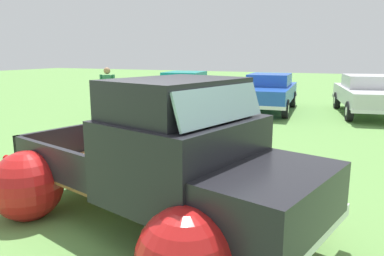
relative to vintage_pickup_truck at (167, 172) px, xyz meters
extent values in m
plane|color=#609347|center=(-0.38, 0.10, -0.76)|extent=(80.00, 80.00, 0.00)
cylinder|color=black|center=(1.25, 0.57, -0.38)|extent=(0.79, 0.41, 0.76)
cylinder|color=silver|center=(1.25, 0.57, -0.38)|extent=(0.39, 0.31, 0.34)
cylinder|color=black|center=(-1.46, 1.29, -0.38)|extent=(0.79, 0.41, 0.76)
cylinder|color=silver|center=(-1.46, 1.29, -0.38)|extent=(0.39, 0.31, 0.34)
cylinder|color=black|center=(-1.90, -0.39, -0.38)|extent=(0.79, 0.41, 0.76)
cylinder|color=silver|center=(-1.90, -0.39, -0.38)|extent=(0.39, 0.31, 0.34)
sphere|color=red|center=(-1.44, 1.34, -0.32)|extent=(1.18, 1.18, 0.96)
sphere|color=red|center=(-1.92, -0.44, -0.32)|extent=(1.18, 1.18, 0.96)
cube|color=olive|center=(-1.29, 0.35, -0.22)|extent=(2.38, 2.02, 0.04)
cube|color=black|center=(-1.10, 1.05, 0.01)|extent=(2.00, 0.61, 0.50)
cube|color=black|center=(-1.48, -0.36, 0.01)|extent=(2.00, 0.61, 0.50)
cube|color=black|center=(-0.34, 0.09, 0.01)|extent=(0.47, 1.51, 0.50)
cube|color=black|center=(-2.24, 0.60, 0.01)|extent=(0.47, 1.51, 0.50)
cube|color=black|center=(0.25, -0.07, 0.24)|extent=(1.84, 2.02, 0.95)
cube|color=black|center=(0.16, -0.04, 0.94)|extent=(1.51, 1.78, 0.45)
cube|color=#8CADB7|center=(0.78, -0.21, 0.92)|extent=(0.52, 1.45, 0.38)
cube|color=black|center=(1.27, -0.34, 0.04)|extent=(1.63, 1.89, 0.55)
sphere|color=red|center=(1.26, 0.60, -0.34)|extent=(1.13, 1.13, 0.92)
cube|color=silver|center=(-2.54, 0.68, -0.30)|extent=(0.63, 1.94, 0.14)
cube|color=silver|center=(1.79, -0.48, -0.30)|extent=(0.63, 1.94, 0.14)
sphere|color=red|center=(-2.30, 1.43, -0.12)|extent=(0.13, 0.13, 0.11)
sphere|color=red|center=(-2.70, -0.10, -0.12)|extent=(0.13, 0.13, 0.11)
cylinder|color=black|center=(-3.73, 9.07, -0.43)|extent=(0.28, 0.68, 0.66)
cylinder|color=silver|center=(-3.73, 9.07, -0.43)|extent=(0.25, 0.32, 0.30)
cylinder|color=black|center=(-5.35, 8.86, -0.43)|extent=(0.28, 0.68, 0.66)
cylinder|color=silver|center=(-5.35, 8.86, -0.43)|extent=(0.25, 0.32, 0.30)
cylinder|color=black|center=(-4.09, 11.92, -0.43)|extent=(0.28, 0.68, 0.66)
cylinder|color=silver|center=(-4.09, 11.92, -0.43)|extent=(0.25, 0.32, 0.30)
cylinder|color=black|center=(-5.71, 11.71, -0.43)|extent=(0.28, 0.68, 0.66)
cylinder|color=silver|center=(-5.71, 11.71, -0.43)|extent=(0.25, 0.32, 0.30)
cube|color=teal|center=(-4.72, 10.39, -0.05)|extent=(2.31, 4.68, 0.55)
cube|color=teal|center=(-4.74, 10.57, 0.45)|extent=(1.74, 2.07, 0.45)
cube|color=silver|center=(-5.00, 12.58, -0.31)|extent=(1.81, 0.33, 0.12)
cube|color=silver|center=(-4.44, 8.20, -0.31)|extent=(1.81, 0.33, 0.12)
cylinder|color=black|center=(-0.11, 8.89, -0.43)|extent=(0.25, 0.67, 0.66)
cylinder|color=silver|center=(-0.11, 8.89, -0.43)|extent=(0.23, 0.31, 0.30)
cylinder|color=black|center=(-1.72, 8.77, -0.43)|extent=(0.25, 0.67, 0.66)
cylinder|color=silver|center=(-1.72, 8.77, -0.43)|extent=(0.23, 0.31, 0.30)
cylinder|color=black|center=(-0.32, 11.79, -0.43)|extent=(0.25, 0.67, 0.66)
cylinder|color=silver|center=(-0.32, 11.79, -0.43)|extent=(0.23, 0.31, 0.30)
cylinder|color=black|center=(-1.93, 11.67, -0.43)|extent=(0.25, 0.67, 0.66)
cylinder|color=silver|center=(-1.93, 11.67, -0.43)|extent=(0.23, 0.31, 0.30)
cube|color=blue|center=(-1.02, 10.28, -0.05)|extent=(2.06, 4.65, 0.55)
cube|color=blue|center=(-1.03, 10.46, 0.45)|extent=(1.63, 2.01, 0.45)
cube|color=silver|center=(-1.18, 12.50, -0.31)|extent=(1.80, 0.23, 0.12)
cube|color=silver|center=(-0.86, 8.06, -0.31)|extent=(1.80, 0.23, 0.12)
cylinder|color=black|center=(1.92, 9.22, -0.43)|extent=(0.32, 0.69, 0.66)
cylinder|color=silver|center=(1.92, 9.22, -0.43)|extent=(0.26, 0.33, 0.30)
cylinder|color=black|center=(3.04, 12.46, -0.43)|extent=(0.32, 0.69, 0.66)
cylinder|color=silver|center=(3.04, 12.46, -0.43)|extent=(0.26, 0.33, 0.30)
cylinder|color=black|center=(1.38, 12.15, -0.43)|extent=(0.32, 0.69, 0.66)
cylinder|color=silver|center=(1.38, 12.15, -0.43)|extent=(0.26, 0.33, 0.30)
cube|color=silver|center=(2.48, 10.84, -0.05)|extent=(2.62, 4.90, 0.55)
cube|color=silver|center=(2.45, 11.02, 0.45)|extent=(1.90, 2.21, 0.45)
cube|color=silver|center=(2.07, 13.09, -0.31)|extent=(1.86, 0.44, 0.12)
cube|color=silver|center=(2.89, 8.59, -0.31)|extent=(1.86, 0.44, 0.12)
cylinder|color=black|center=(-5.86, 6.51, -0.33)|extent=(0.19, 0.19, 0.85)
cylinder|color=black|center=(-5.70, 6.57, -0.33)|extent=(0.19, 0.19, 0.85)
cylinder|color=#2D724C|center=(-5.78, 6.54, 0.41)|extent=(0.44, 0.44, 0.63)
cylinder|color=#2D724C|center=(-5.98, 6.46, 0.44)|extent=(0.12, 0.12, 0.60)
cylinder|color=#2D724C|center=(-5.57, 6.61, 0.44)|extent=(0.12, 0.12, 0.60)
sphere|color=#A87A56|center=(-5.78, 6.54, 0.87)|extent=(0.29, 0.29, 0.23)
cube|color=black|center=(-3.19, 3.08, -0.74)|extent=(0.36, 0.36, 0.03)
cone|color=orange|center=(-3.19, 3.08, -0.43)|extent=(0.28, 0.28, 0.60)
cylinder|color=white|center=(-3.19, 3.08, -0.34)|extent=(0.17, 0.17, 0.08)
camera|label=1|loc=(2.06, -3.84, 1.45)|focal=34.34mm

